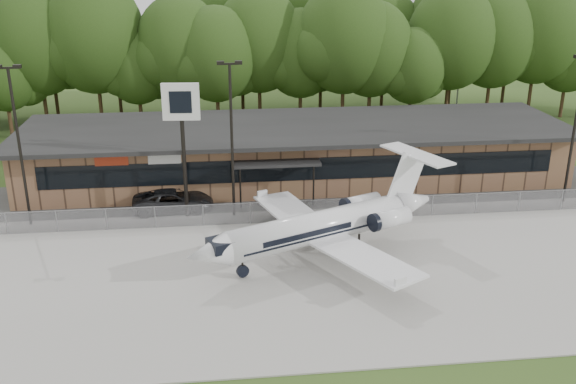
{
  "coord_description": "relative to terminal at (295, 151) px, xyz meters",
  "views": [
    {
      "loc": [
        -5.92,
        -22.95,
        16.23
      ],
      "look_at": [
        -1.92,
        12.0,
        3.25
      ],
      "focal_mm": 40.0,
      "sensor_mm": 36.0,
      "label": 1
    }
  ],
  "objects": [
    {
      "name": "ground",
      "position": [
        0.0,
        -23.94,
        -2.18
      ],
      "size": [
        160.0,
        160.0,
        0.0
      ],
      "primitive_type": "plane",
      "color": "#2D4719",
      "rests_on": "ground"
    },
    {
      "name": "apron",
      "position": [
        0.0,
        -15.94,
        -2.14
      ],
      "size": [
        64.0,
        18.0,
        0.08
      ],
      "primitive_type": "cube",
      "color": "#9E9B93",
      "rests_on": "ground"
    },
    {
      "name": "parking_lot",
      "position": [
        0.0,
        -4.44,
        -2.15
      ],
      "size": [
        50.0,
        9.0,
        0.06
      ],
      "primitive_type": "cube",
      "color": "#383835",
      "rests_on": "ground"
    },
    {
      "name": "terminal",
      "position": [
        0.0,
        0.0,
        0.0
      ],
      "size": [
        41.0,
        11.65,
        4.3
      ],
      "color": "brown",
      "rests_on": "ground"
    },
    {
      "name": "fence",
      "position": [
        0.0,
        -8.94,
        -1.4
      ],
      "size": [
        46.0,
        0.04,
        1.52
      ],
      "color": "gray",
      "rests_on": "ground"
    },
    {
      "name": "treeline",
      "position": [
        0.0,
        18.06,
        5.32
      ],
      "size": [
        72.0,
        12.0,
        15.0
      ],
      "primitive_type": null,
      "color": "#1E3811",
      "rests_on": "ground"
    },
    {
      "name": "light_pole_left",
      "position": [
        -18.0,
        -7.44,
        3.8
      ],
      "size": [
        1.55,
        0.3,
        10.23
      ],
      "color": "black",
      "rests_on": "ground"
    },
    {
      "name": "light_pole_mid",
      "position": [
        -5.0,
        -7.44,
        3.8
      ],
      "size": [
        1.55,
        0.3,
        10.23
      ],
      "color": "black",
      "rests_on": "ground"
    },
    {
      "name": "light_pole_right",
      "position": [
        18.0,
        -7.44,
        3.8
      ],
      "size": [
        1.55,
        0.3,
        10.23
      ],
      "color": "black",
      "rests_on": "ground"
    },
    {
      "name": "business_jet",
      "position": [
        -0.02,
        -14.14,
        -0.25
      ],
      "size": [
        15.57,
        13.89,
        5.37
      ],
      "rotation": [
        0.0,
        0.0,
        0.42
      ],
      "color": "white",
      "rests_on": "ground"
    },
    {
      "name": "suv",
      "position": [
        -9.03,
        -6.05,
        -1.43
      ],
      "size": [
        5.47,
        2.69,
        1.49
      ],
      "primitive_type": "imported",
      "rotation": [
        0.0,
        0.0,
        1.61
      ],
      "color": "#28282A",
      "rests_on": "ground"
    },
    {
      "name": "pole_sign",
      "position": [
        -8.08,
        -7.14,
        4.62
      ],
      "size": [
        2.34,
        0.44,
        8.88
      ],
      "rotation": [
        0.0,
        0.0,
        -0.08
      ],
      "color": "black",
      "rests_on": "ground"
    }
  ]
}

